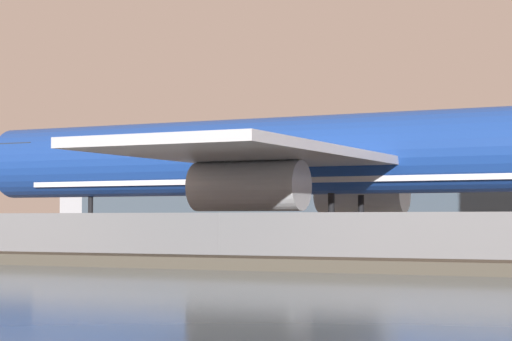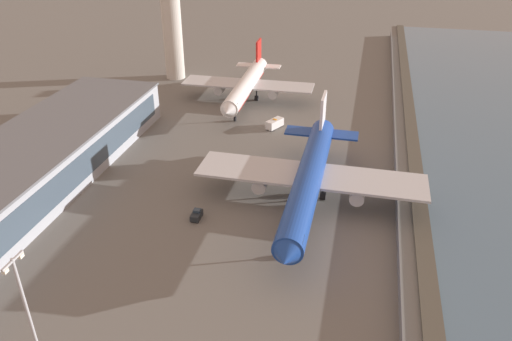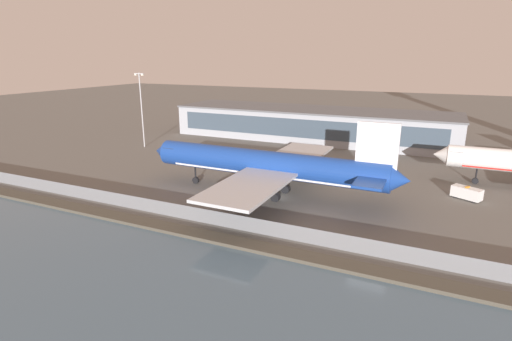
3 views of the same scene
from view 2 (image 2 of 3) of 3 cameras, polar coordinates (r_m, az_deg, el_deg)
name	(u,v)px [view 2 (image 2 of 3)]	position (r m, az deg, el deg)	size (l,w,h in m)	color
ground_plane	(313,198)	(100.09, 6.54, -3.16)	(500.00, 500.00, 0.00)	#66635E
shoreline_seawall	(420,210)	(100.47, 18.25, -4.28)	(320.00, 3.00, 0.50)	#474238
perimeter_fence	(397,203)	(99.51, 15.76, -3.57)	(280.00, 0.10, 2.38)	slate
cargo_jet_blue	(309,177)	(95.26, 6.11, -0.77)	(51.93, 44.12, 15.52)	#193D93
passenger_jet_white_red	(247,84)	(145.51, -1.06, 9.81)	(45.03, 38.06, 14.12)	white
baggage_tug	(197,215)	(93.65, -6.81, -5.06)	(3.21, 1.63, 1.80)	#1E2328
ops_van	(275,123)	(129.78, 2.18, 5.43)	(5.59, 4.23, 2.48)	white
terminal_building	(22,173)	(108.86, -25.19, -0.22)	(88.14, 22.05, 9.69)	#9EA3AD
apron_light_mast_apron_west	(32,328)	(61.18, -24.20, -16.06)	(3.20, 0.40, 21.31)	#A8A8AD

